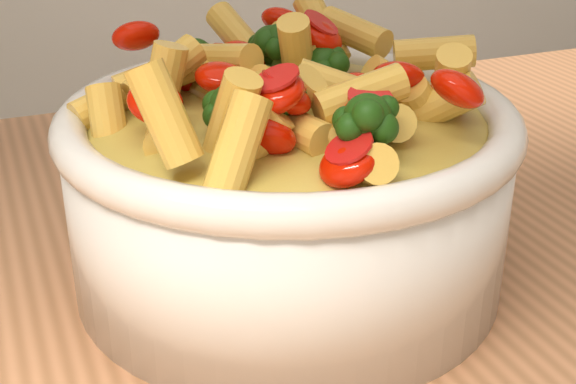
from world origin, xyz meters
name	(u,v)px	position (x,y,z in m)	size (l,w,h in m)	color
serving_bowl	(288,190)	(-0.09, 0.05, 0.96)	(0.26, 0.26, 0.11)	silver
pasta_salad	(288,75)	(-0.09, 0.05, 1.03)	(0.20, 0.20, 0.05)	#EABD4A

